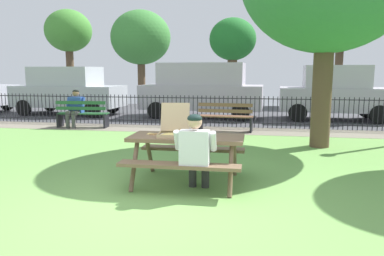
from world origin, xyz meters
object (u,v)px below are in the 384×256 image
far_tree_midleft (141,38)px  far_tree_midright (341,30)px  person_on_park_bench (75,107)px  far_tree_center (233,41)px  parked_car_center (202,89)px  parked_car_right (335,92)px  adult_at_table (196,150)px  picnic_table_foreground (187,147)px  parked_car_left (68,90)px  far_tree_left (68,32)px  park_bench_left (83,114)px  pizza_slice_on_table (152,134)px  pizza_box_open (174,129)px  park_bench_center (226,117)px

far_tree_midleft → far_tree_midright: (10.52, 0.00, 0.27)m
person_on_park_bench → far_tree_midright: size_ratio=0.23×
person_on_park_bench → far_tree_midright: far_tree_midright is taller
person_on_park_bench → far_tree_center: bearing=65.2°
parked_car_center → parked_car_right: size_ratio=1.18×
adult_at_table → person_on_park_bench: (-4.84, 5.84, 0.00)m
picnic_table_foreground → parked_car_left: bearing=127.4°
adult_at_table → far_tree_midleft: bearing=110.1°
parked_car_center → far_tree_midright: far_tree_midright is taller
person_on_park_bench → far_tree_midleft: size_ratio=0.23×
parked_car_center → parked_car_left: bearing=180.0°
parked_car_left → parked_car_center: parked_car_center is taller
far_tree_midright → far_tree_left: bearing=180.0°
parked_car_left → far_tree_midleft: far_tree_midleft is taller
far_tree_left → far_tree_midleft: bearing=-0.0°
park_bench_left → parked_car_center: parked_car_center is taller
picnic_table_foreground → pizza_slice_on_table: (-0.59, 0.08, 0.18)m
parked_car_left → parked_car_right: 10.42m
parked_car_left → far_tree_center: bearing=44.5°
far_tree_left → far_tree_midleft: (4.29, -0.00, -0.39)m
picnic_table_foreground → parked_car_left: 10.81m
parked_car_center → far_tree_center: 6.60m
pizza_box_open → far_tree_left: far_tree_left is taller
far_tree_left → pizza_slice_on_table: bearing=-58.3°
far_tree_left → person_on_park_bench: bearing=-61.9°
parked_car_right → far_tree_midright: far_tree_midright is taller
park_bench_center → far_tree_center: far_tree_center is taller
pizza_slice_on_table → parked_car_center: parked_car_center is taller
pizza_slice_on_table → parked_car_left: (-5.96, 8.50, 0.23)m
picnic_table_foreground → adult_at_table: (0.23, -0.50, 0.06)m
far_tree_left → far_tree_midright: far_tree_left is taller
park_bench_center → parked_car_left: size_ratio=0.36×
park_bench_left → person_on_park_bench: bearing=175.7°
pizza_box_open → parked_car_right: size_ratio=0.15×
picnic_table_foreground → park_bench_left: size_ratio=1.11×
parked_car_right → far_tree_midleft: size_ratio=0.78×
parked_car_center → far_tree_left: bearing=144.5°
park_bench_left → picnic_table_foreground: bearing=-50.6°
parked_car_right → far_tree_left: (-13.51, 6.16, 2.94)m
park_bench_left → parked_car_right: (8.23, 3.26, 0.59)m
parked_car_left → far_tree_center: far_tree_center is taller
adult_at_table → far_tree_midright: (4.94, 15.24, 3.18)m
park_bench_center → picnic_table_foreground: bearing=-91.9°
parked_car_right → far_tree_midleft: (-9.22, 6.16, 2.56)m
picnic_table_foreground → pizza_slice_on_table: size_ratio=7.32×
parked_car_left → far_tree_left: (-3.08, 6.16, 2.95)m
parked_car_left → far_tree_midleft: 6.78m
parked_car_left → far_tree_midright: size_ratio=0.88×
parked_car_right → far_tree_left: 15.14m
adult_at_table → far_tree_midleft: far_tree_midleft is taller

